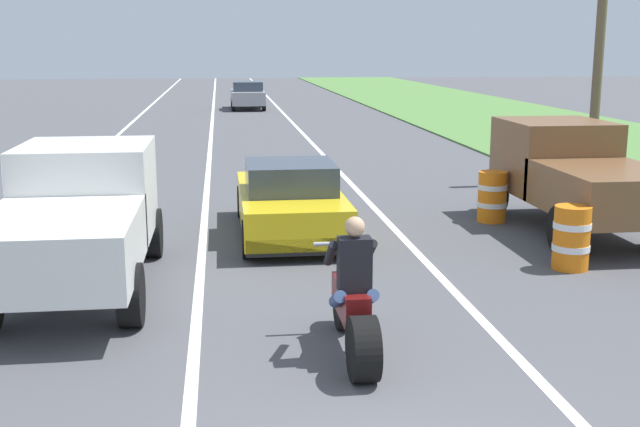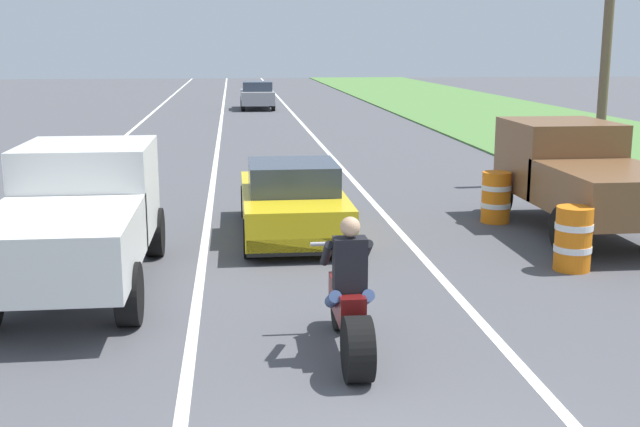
# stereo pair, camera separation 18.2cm
# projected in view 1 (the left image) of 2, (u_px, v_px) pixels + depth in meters

# --- Properties ---
(lane_stripe_left_solid) EXTENTS (0.14, 120.00, 0.01)m
(lane_stripe_left_solid) POSITION_uv_depth(u_px,v_px,m) (93.00, 158.00, 24.65)
(lane_stripe_left_solid) COLOR white
(lane_stripe_left_solid) RESTS_ON ground
(lane_stripe_right_solid) EXTENTS (0.14, 120.00, 0.01)m
(lane_stripe_right_solid) POSITION_uv_depth(u_px,v_px,m) (322.00, 154.00, 25.53)
(lane_stripe_right_solid) COLOR white
(lane_stripe_right_solid) RESTS_ON ground
(lane_stripe_centre_dashed) EXTENTS (0.14, 120.00, 0.01)m
(lane_stripe_centre_dashed) POSITION_uv_depth(u_px,v_px,m) (209.00, 156.00, 25.09)
(lane_stripe_centre_dashed) COLOR white
(lane_stripe_centre_dashed) RESTS_ON ground
(grass_verge_right) EXTENTS (10.00, 120.00, 0.06)m
(grass_verge_right) POSITION_uv_depth(u_px,v_px,m) (620.00, 148.00, 26.76)
(grass_verge_right) COLOR #517F3D
(grass_verge_right) RESTS_ON ground
(motorcycle_with_rider) EXTENTS (0.70, 2.21, 1.62)m
(motorcycle_with_rider) POSITION_uv_depth(u_px,v_px,m) (354.00, 308.00, 8.75)
(motorcycle_with_rider) COLOR black
(motorcycle_with_rider) RESTS_ON ground
(sports_car_yellow) EXTENTS (1.84, 4.30, 1.37)m
(sports_car_yellow) POSITION_uv_depth(u_px,v_px,m) (290.00, 201.00, 14.51)
(sports_car_yellow) COLOR yellow
(sports_car_yellow) RESTS_ON ground
(pickup_truck_left_lane_white) EXTENTS (2.02, 4.80, 1.98)m
(pickup_truck_left_lane_white) POSITION_uv_depth(u_px,v_px,m) (78.00, 214.00, 11.13)
(pickup_truck_left_lane_white) COLOR silver
(pickup_truck_left_lane_white) RESTS_ON ground
(pickup_truck_right_shoulder_brown) EXTENTS (2.02, 4.80, 1.98)m
(pickup_truck_right_shoulder_brown) POSITION_uv_depth(u_px,v_px,m) (574.00, 172.00, 14.83)
(pickup_truck_right_shoulder_brown) COLOR brown
(pickup_truck_right_shoulder_brown) RESTS_ON ground
(utility_pole_roadside) EXTENTS (0.24, 0.24, 7.00)m
(utility_pole_roadside) POSITION_uv_depth(u_px,v_px,m) (600.00, 42.00, 19.49)
(utility_pole_roadside) COLOR brown
(utility_pole_roadside) RESTS_ON ground
(construction_barrel_nearest) EXTENTS (0.58, 0.58, 1.00)m
(construction_barrel_nearest) POSITION_uv_depth(u_px,v_px,m) (571.00, 237.00, 12.31)
(construction_barrel_nearest) COLOR orange
(construction_barrel_nearest) RESTS_ON ground
(construction_barrel_mid) EXTENTS (0.58, 0.58, 1.00)m
(construction_barrel_mid) POSITION_uv_depth(u_px,v_px,m) (492.00, 196.00, 15.65)
(construction_barrel_mid) COLOR orange
(construction_barrel_mid) RESTS_ON ground
(distant_car_far_ahead) EXTENTS (1.80, 4.00, 1.50)m
(distant_car_far_ahead) POSITION_uv_depth(u_px,v_px,m) (248.00, 95.00, 43.22)
(distant_car_far_ahead) COLOR #99999E
(distant_car_far_ahead) RESTS_ON ground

